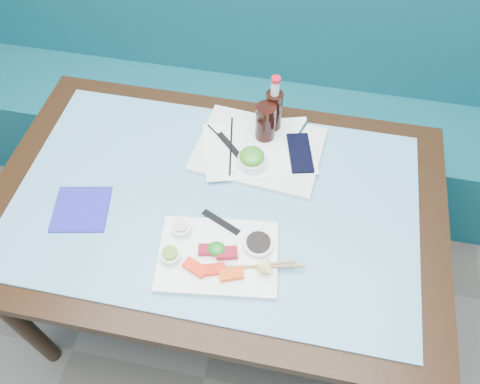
% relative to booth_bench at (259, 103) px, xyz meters
% --- Properties ---
extents(booth_bench, '(3.00, 0.56, 1.17)m').
position_rel_booth_bench_xyz_m(booth_bench, '(0.00, 0.00, 0.00)').
color(booth_bench, '#0E4D59').
rests_on(booth_bench, ground).
extents(dining_table, '(1.40, 0.90, 0.75)m').
position_rel_booth_bench_xyz_m(dining_table, '(0.00, -0.84, 0.29)').
color(dining_table, black).
rests_on(dining_table, ground).
extents(glass_top, '(1.22, 0.76, 0.01)m').
position_rel_booth_bench_xyz_m(glass_top, '(0.00, -0.84, 0.38)').
color(glass_top, '#5C9BB8').
rests_on(glass_top, dining_table).
extents(sashimi_plate, '(0.36, 0.28, 0.02)m').
position_rel_booth_bench_xyz_m(sashimi_plate, '(0.05, -1.03, 0.39)').
color(sashimi_plate, white).
rests_on(sashimi_plate, glass_top).
extents(salmon_left, '(0.07, 0.05, 0.02)m').
position_rel_booth_bench_xyz_m(salmon_left, '(0.00, -1.08, 0.41)').
color(salmon_left, '#FC2A0A').
rests_on(salmon_left, sashimi_plate).
extents(salmon_mid, '(0.07, 0.05, 0.02)m').
position_rel_booth_bench_xyz_m(salmon_mid, '(0.05, -1.08, 0.41)').
color(salmon_mid, '#F81E09').
rests_on(salmon_mid, sashimi_plate).
extents(salmon_right, '(0.07, 0.05, 0.02)m').
position_rel_booth_bench_xyz_m(salmon_right, '(0.10, -1.08, 0.41)').
color(salmon_right, '#EE4C09').
rests_on(salmon_right, sashimi_plate).
extents(tuna_left, '(0.06, 0.04, 0.02)m').
position_rel_booth_bench_xyz_m(tuna_left, '(0.02, -1.02, 0.41)').
color(tuna_left, maroon).
rests_on(tuna_left, sashimi_plate).
extents(tuna_right, '(0.07, 0.05, 0.02)m').
position_rel_booth_bench_xyz_m(tuna_right, '(0.08, -1.02, 0.41)').
color(tuna_right, maroon).
rests_on(tuna_right, sashimi_plate).
extents(seaweed_garnish, '(0.06, 0.06, 0.03)m').
position_rel_booth_bench_xyz_m(seaweed_garnish, '(0.05, -1.02, 0.41)').
color(seaweed_garnish, '#1D7E20').
rests_on(seaweed_garnish, sashimi_plate).
extents(ramekin_wasabi, '(0.06, 0.06, 0.02)m').
position_rel_booth_bench_xyz_m(ramekin_wasabi, '(-0.07, -1.06, 0.41)').
color(ramekin_wasabi, silver).
rests_on(ramekin_wasabi, sashimi_plate).
extents(wasabi_fill, '(0.05, 0.05, 0.01)m').
position_rel_booth_bench_xyz_m(wasabi_fill, '(-0.07, -1.06, 0.43)').
color(wasabi_fill, olive).
rests_on(wasabi_fill, ramekin_wasabi).
extents(ramekin_ginger, '(0.08, 0.08, 0.02)m').
position_rel_booth_bench_xyz_m(ramekin_ginger, '(-0.07, -0.97, 0.41)').
color(ramekin_ginger, white).
rests_on(ramekin_ginger, sashimi_plate).
extents(ginger_fill, '(0.05, 0.05, 0.01)m').
position_rel_booth_bench_xyz_m(ginger_fill, '(-0.07, -0.97, 0.43)').
color(ginger_fill, beige).
rests_on(ginger_fill, ramekin_ginger).
extents(soy_dish, '(0.10, 0.10, 0.02)m').
position_rel_booth_bench_xyz_m(soy_dish, '(0.16, -0.98, 0.41)').
color(soy_dish, white).
rests_on(soy_dish, sashimi_plate).
extents(soy_fill, '(0.09, 0.09, 0.01)m').
position_rel_booth_bench_xyz_m(soy_fill, '(0.16, -0.98, 0.42)').
color(soy_fill, black).
rests_on(soy_fill, soy_dish).
extents(lemon_wedge, '(0.06, 0.06, 0.05)m').
position_rel_booth_bench_xyz_m(lemon_wedge, '(0.20, -1.06, 0.42)').
color(lemon_wedge, '#FFE878').
rests_on(lemon_wedge, sashimi_plate).
extents(chopstick_sleeve, '(0.12, 0.07, 0.00)m').
position_rel_booth_bench_xyz_m(chopstick_sleeve, '(0.04, -0.92, 0.40)').
color(chopstick_sleeve, black).
rests_on(chopstick_sleeve, sashimi_plate).
extents(wooden_chopstick_a, '(0.21, 0.08, 0.01)m').
position_rel_booth_bench_xyz_m(wooden_chopstick_a, '(0.16, -1.04, 0.40)').
color(wooden_chopstick_a, '#B17B53').
rests_on(wooden_chopstick_a, sashimi_plate).
extents(wooden_chopstick_b, '(0.25, 0.06, 0.01)m').
position_rel_booth_bench_xyz_m(wooden_chopstick_b, '(0.17, -1.04, 0.40)').
color(wooden_chopstick_b, '#9B7449').
rests_on(wooden_chopstick_b, sashimi_plate).
extents(serving_tray, '(0.43, 0.34, 0.02)m').
position_rel_booth_bench_xyz_m(serving_tray, '(0.10, -0.62, 0.39)').
color(serving_tray, silver).
rests_on(serving_tray, glass_top).
extents(paper_placemat, '(0.41, 0.34, 0.00)m').
position_rel_booth_bench_xyz_m(paper_placemat, '(0.10, -0.62, 0.40)').
color(paper_placemat, white).
rests_on(paper_placemat, serving_tray).
extents(seaweed_bowl, '(0.10, 0.10, 0.04)m').
position_rel_booth_bench_xyz_m(seaweed_bowl, '(0.09, -0.70, 0.42)').
color(seaweed_bowl, white).
rests_on(seaweed_bowl, serving_tray).
extents(seaweed_salad, '(0.10, 0.10, 0.04)m').
position_rel_booth_bench_xyz_m(seaweed_salad, '(0.09, -0.70, 0.44)').
color(seaweed_salad, '#318F21').
rests_on(seaweed_salad, seaweed_bowl).
extents(cola_glass, '(0.09, 0.09, 0.13)m').
position_rel_booth_bench_xyz_m(cola_glass, '(0.11, -0.57, 0.47)').
color(cola_glass, black).
rests_on(cola_glass, serving_tray).
extents(navy_pouch, '(0.11, 0.17, 0.01)m').
position_rel_booth_bench_xyz_m(navy_pouch, '(0.23, -0.62, 0.40)').
color(navy_pouch, black).
rests_on(navy_pouch, serving_tray).
extents(fork, '(0.04, 0.08, 0.01)m').
position_rel_booth_bench_xyz_m(fork, '(0.23, -0.52, 0.40)').
color(fork, silver).
rests_on(fork, serving_tray).
extents(black_chopstick_a, '(0.18, 0.15, 0.01)m').
position_rel_booth_bench_xyz_m(black_chopstick_a, '(-0.00, -0.63, 0.40)').
color(black_chopstick_a, black).
rests_on(black_chopstick_a, serving_tray).
extents(black_chopstick_b, '(0.05, 0.25, 0.01)m').
position_rel_booth_bench_xyz_m(black_chopstick_b, '(0.01, -0.63, 0.40)').
color(black_chopstick_b, black).
rests_on(black_chopstick_b, serving_tray).
extents(tray_sleeve, '(0.11, 0.11, 0.00)m').
position_rel_booth_bench_xyz_m(tray_sleeve, '(0.00, -0.63, 0.40)').
color(tray_sleeve, black).
rests_on(tray_sleeve, serving_tray).
extents(cola_bottle_body, '(0.06, 0.06, 0.16)m').
position_rel_booth_bench_xyz_m(cola_bottle_body, '(0.12, -0.52, 0.46)').
color(cola_bottle_body, black).
rests_on(cola_bottle_body, glass_top).
extents(cola_bottle_neck, '(0.03, 0.03, 0.05)m').
position_rel_booth_bench_xyz_m(cola_bottle_neck, '(0.12, -0.52, 0.57)').
color(cola_bottle_neck, silver).
rests_on(cola_bottle_neck, cola_bottle_body).
extents(cola_bottle_cap, '(0.04, 0.04, 0.01)m').
position_rel_booth_bench_xyz_m(cola_bottle_cap, '(0.12, -0.52, 0.60)').
color(cola_bottle_cap, red).
rests_on(cola_bottle_cap, cola_bottle_neck).
extents(blue_napkin, '(0.19, 0.19, 0.01)m').
position_rel_booth_bench_xyz_m(blue_napkin, '(-0.39, -0.95, 0.39)').
color(blue_napkin, '#1C1F9B').
rests_on(blue_napkin, glass_top).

